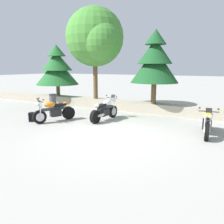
% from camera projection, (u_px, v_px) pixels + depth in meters
% --- Properties ---
extents(ground_plane, '(120.00, 120.00, 0.00)m').
position_uv_depth(ground_plane, '(110.00, 136.00, 8.03)').
color(ground_plane, '#A3A099').
extents(stone_wall, '(36.00, 0.80, 0.55)m').
position_uv_depth(stone_wall, '(151.00, 108.00, 12.12)').
color(stone_wall, '#A89E89').
rests_on(stone_wall, ground).
extents(motorcycle_orange_near_left, '(1.09, 1.93, 1.18)m').
position_uv_depth(motorcycle_orange_near_left, '(54.00, 111.00, 10.14)').
color(motorcycle_orange_near_left, black).
rests_on(motorcycle_orange_near_left, ground).
extents(motorcycle_white_centre, '(0.67, 2.07, 1.18)m').
position_uv_depth(motorcycle_white_centre, '(105.00, 110.00, 10.37)').
color(motorcycle_white_centre, black).
rests_on(motorcycle_white_centre, ground).
extents(motorcycle_yellow_far_right, '(0.67, 2.07, 1.18)m').
position_uv_depth(motorcycle_yellow_far_right, '(207.00, 123.00, 8.10)').
color(motorcycle_yellow_far_right, black).
rests_on(motorcycle_yellow_far_right, ground).
extents(rider_backpack, '(0.35, 0.34, 0.47)m').
position_uv_depth(rider_backpack, '(32.00, 117.00, 10.14)').
color(rider_backpack, black).
rests_on(rider_backpack, ground).
extents(pine_tree_far_left, '(2.97, 2.97, 3.51)m').
position_uv_depth(pine_tree_far_left, '(57.00, 68.00, 14.98)').
color(pine_tree_far_left, brown).
rests_on(pine_tree_far_left, stone_wall).
extents(leafy_tree_mid_left, '(3.71, 3.53, 5.53)m').
position_uv_depth(leafy_tree_mid_left, '(96.00, 38.00, 12.88)').
color(leafy_tree_mid_left, brown).
rests_on(leafy_tree_mid_left, stone_wall).
extents(pine_tree_mid_right, '(2.55, 2.55, 3.94)m').
position_uv_depth(pine_tree_mid_right, '(155.00, 61.00, 11.33)').
color(pine_tree_mid_right, brown).
rests_on(pine_tree_mid_right, stone_wall).
extents(trash_bin, '(0.46, 0.46, 0.86)m').
position_uv_depth(trash_bin, '(53.00, 101.00, 13.68)').
color(trash_bin, '#4C4C51').
rests_on(trash_bin, ground).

